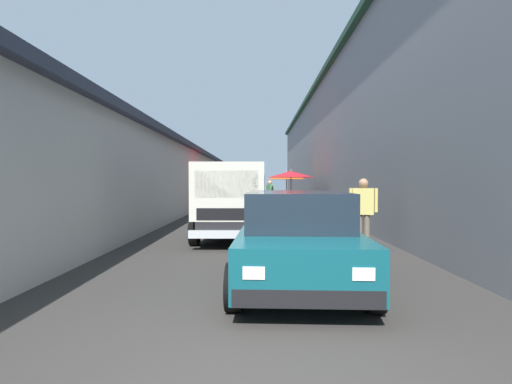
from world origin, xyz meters
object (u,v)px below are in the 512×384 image
(fruit_stall_far_right, at_px, (291,182))
(vendor_in_shade, at_px, (363,208))
(parked_scooter, at_px, (212,212))
(vendor_by_crates, at_px, (270,194))
(hatchback_car, at_px, (297,237))
(fruit_stall_near_left, at_px, (287,180))
(fruit_stall_mid_lane, at_px, (219,178))
(delivery_truck, at_px, (231,203))

(fruit_stall_far_right, height_order, vendor_in_shade, fruit_stall_far_right)
(fruit_stall_far_right, xyz_separation_m, parked_scooter, (-4.21, 3.44, -1.16))
(fruit_stall_far_right, bearing_deg, vendor_in_shade, -175.09)
(vendor_by_crates, relative_size, vendor_in_shade, 1.00)
(hatchback_car, bearing_deg, vendor_in_shade, -32.23)
(fruit_stall_near_left, xyz_separation_m, vendor_in_shade, (-13.15, -0.80, -0.74))
(hatchback_car, xyz_separation_m, vendor_by_crates, (14.38, -0.05, 0.24))
(fruit_stall_far_right, xyz_separation_m, hatchback_car, (-12.98, 1.04, -0.87))
(vendor_by_crates, xyz_separation_m, parked_scooter, (-5.61, 2.44, -0.53))
(fruit_stall_mid_lane, relative_size, fruit_stall_far_right, 1.10)
(fruit_stall_mid_lane, xyz_separation_m, fruit_stall_far_right, (-1.72, -3.73, -0.24))
(delivery_truck, bearing_deg, vendor_by_crates, -7.73)
(fruit_stall_far_right, bearing_deg, parked_scooter, 140.76)
(fruit_stall_far_right, distance_m, parked_scooter, 5.56)
(hatchback_car, xyz_separation_m, vendor_in_shade, (3.01, -1.90, 0.25))
(vendor_in_shade, relative_size, parked_scooter, 1.00)
(vendor_in_shade, bearing_deg, fruit_stall_mid_lane, 21.42)
(fruit_stall_mid_lane, relative_size, vendor_by_crates, 1.53)
(fruit_stall_mid_lane, xyz_separation_m, delivery_truck, (-10.48, -1.36, -0.80))
(fruit_stall_mid_lane, height_order, vendor_by_crates, fruit_stall_mid_lane)
(vendor_by_crates, height_order, parked_scooter, vendor_by_crates)
(fruit_stall_near_left, height_order, hatchback_car, fruit_stall_near_left)
(fruit_stall_mid_lane, xyz_separation_m, vendor_by_crates, (-0.32, -2.73, -0.86))
(fruit_stall_near_left, bearing_deg, parked_scooter, 154.70)
(fruit_stall_mid_lane, xyz_separation_m, parked_scooter, (-5.93, -0.29, -1.39))
(fruit_stall_near_left, distance_m, delivery_truck, 12.20)
(parked_scooter, bearing_deg, delivery_truck, -166.83)
(fruit_stall_far_right, xyz_separation_m, delivery_truck, (-8.76, 2.37, -0.57))
(fruit_stall_mid_lane, distance_m, fruit_stall_far_right, 4.11)
(fruit_stall_far_right, height_order, vendor_by_crates, fruit_stall_far_right)
(vendor_by_crates, bearing_deg, fruit_stall_near_left, -30.46)
(vendor_in_shade, bearing_deg, hatchback_car, 147.77)
(fruit_stall_mid_lane, height_order, hatchback_car, fruit_stall_mid_lane)
(vendor_by_crates, bearing_deg, parked_scooter, 156.44)
(vendor_by_crates, bearing_deg, delivery_truck, 172.27)
(vendor_by_crates, relative_size, parked_scooter, 1.00)
(vendor_by_crates, bearing_deg, vendor_in_shade, -170.75)
(fruit_stall_mid_lane, distance_m, hatchback_car, 14.98)
(fruit_stall_near_left, distance_m, vendor_in_shade, 13.19)
(vendor_in_shade, bearing_deg, parked_scooter, 36.70)
(parked_scooter, bearing_deg, fruit_stall_near_left, -25.30)
(fruit_stall_near_left, height_order, delivery_truck, fruit_stall_near_left)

